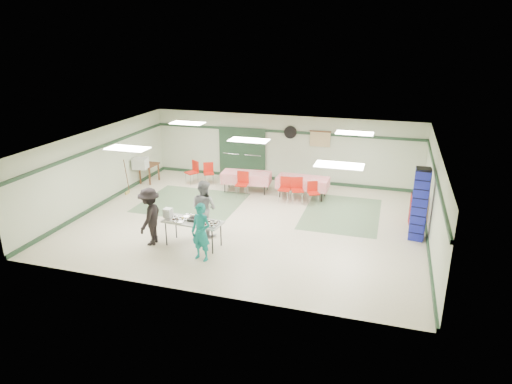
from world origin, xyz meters
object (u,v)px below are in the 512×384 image
(chair_b, at_px, (285,186))
(chair_loose_a, at_px, (209,171))
(crate_stack_red, at_px, (416,209))
(crate_stack_blue_b, at_px, (420,205))
(volunteer_dark, at_px, (150,216))
(office_printer, at_px, (140,163))
(serving_table, at_px, (193,223))
(broom, at_px, (127,176))
(printer_table, at_px, (149,167))
(volunteer_grey, at_px, (204,208))
(dining_table_a, at_px, (303,182))
(chair_loose_b, at_px, (193,170))
(crate_stack_blue_a, at_px, (420,204))
(chair_a, at_px, (297,187))
(chair_d, at_px, (242,181))
(volunteer_teal, at_px, (201,232))
(chair_c, at_px, (313,190))
(dining_table_b, at_px, (246,177))

(chair_b, xyz_separation_m, chair_loose_a, (-3.41, 1.04, -0.01))
(crate_stack_red, bearing_deg, crate_stack_blue_b, -90.00)
(volunteer_dark, relative_size, office_printer, 3.17)
(serving_table, relative_size, broom, 1.30)
(crate_stack_blue_b, height_order, printer_table, crate_stack_blue_b)
(volunteer_grey, bearing_deg, office_printer, -21.81)
(dining_table_a, distance_m, chair_loose_b, 4.53)
(printer_table, bearing_deg, crate_stack_blue_b, -11.77)
(dining_table_a, distance_m, crate_stack_blue_a, 4.74)
(chair_loose_b, bearing_deg, volunteer_dark, -44.79)
(dining_table_a, distance_m, chair_a, 0.57)
(crate_stack_blue_a, bearing_deg, volunteer_grey, -165.58)
(chair_d, bearing_deg, volunteer_grey, -94.19)
(office_printer, bearing_deg, chair_a, -8.18)
(serving_table, distance_m, chair_b, 4.69)
(crate_stack_blue_b, bearing_deg, volunteer_teal, -151.51)
(chair_d, bearing_deg, printer_table, 168.93)
(crate_stack_blue_b, bearing_deg, dining_table_a, 146.33)
(crate_stack_red, bearing_deg, volunteer_dark, -153.25)
(chair_a, xyz_separation_m, crate_stack_red, (4.05, -0.92, -0.04))
(serving_table, distance_m, chair_a, 4.86)
(volunteer_grey, relative_size, printer_table, 1.97)
(chair_b, bearing_deg, printer_table, 176.50)
(office_printer, bearing_deg, crate_stack_blue_b, -19.90)
(chair_a, bearing_deg, printer_table, 156.79)
(chair_d, height_order, crate_stack_blue_b, crate_stack_blue_b)
(chair_loose_a, xyz_separation_m, printer_table, (-2.39, -0.52, 0.11))
(chair_loose_a, bearing_deg, chair_c, -39.98)
(office_printer, bearing_deg, chair_b, -8.08)
(broom, bearing_deg, chair_c, 22.86)
(chair_d, relative_size, printer_table, 1.08)
(printer_table, xyz_separation_m, broom, (-0.08, -1.52, 0.06))
(chair_loose_b, relative_size, crate_stack_red, 0.92)
(serving_table, relative_size, chair_loose_b, 1.85)
(chair_c, relative_size, chair_d, 0.87)
(dining_table_b, xyz_separation_m, chair_loose_a, (-1.75, 0.47, -0.04))
(broom, bearing_deg, chair_loose_b, 58.88)
(chair_d, bearing_deg, chair_c, -4.50)
(crate_stack_blue_b, relative_size, broom, 1.60)
(chair_b, bearing_deg, broom, -168.74)
(dining_table_b, distance_m, chair_b, 1.76)
(serving_table, height_order, chair_loose_a, chair_loose_a)
(serving_table, bearing_deg, crate_stack_red, 33.74)
(printer_table, distance_m, broom, 1.52)
(chair_b, height_order, crate_stack_red, crate_stack_red)
(dining_table_a, xyz_separation_m, office_printer, (-6.34, -0.66, 0.39))
(chair_c, relative_size, broom, 0.61)
(crate_stack_blue_b, xyz_separation_m, printer_table, (-10.30, 2.59, -0.44))
(chair_loose_a, bearing_deg, volunteer_dark, -111.00)
(chair_d, xyz_separation_m, broom, (-4.26, -1.01, 0.12))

